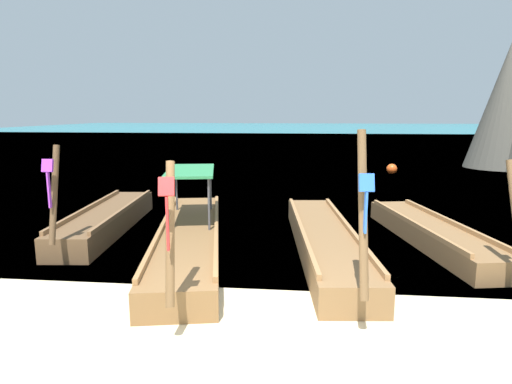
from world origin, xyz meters
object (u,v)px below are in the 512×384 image
object	(u,v)px
longtail_boat_red_ribbon	(190,237)
mooring_buoy_near	(392,169)
longtail_boat_violet_ribbon	(107,220)
longtail_boat_blue_ribbon	(324,240)
longtail_boat_pink_ribbon	(432,233)

from	to	relation	value
longtail_boat_red_ribbon	mooring_buoy_near	distance (m)	14.67
longtail_boat_violet_ribbon	longtail_boat_blue_ribbon	xyz separation A→B (m)	(5.50, -1.26, -0.01)
longtail_boat_violet_ribbon	longtail_boat_red_ribbon	xyz separation A→B (m)	(2.54, -1.37, 0.02)
longtail_boat_red_ribbon	longtail_boat_pink_ribbon	world-z (taller)	longtail_boat_red_ribbon
longtail_boat_violet_ribbon	longtail_boat_pink_ribbon	world-z (taller)	longtail_boat_violet_ribbon
longtail_boat_violet_ribbon	mooring_buoy_near	world-z (taller)	longtail_boat_violet_ribbon
longtail_boat_violet_ribbon	longtail_boat_red_ribbon	world-z (taller)	longtail_boat_violet_ribbon
longtail_boat_red_ribbon	longtail_boat_blue_ribbon	world-z (taller)	longtail_boat_blue_ribbon
longtail_boat_red_ribbon	longtail_boat_pink_ribbon	bearing A→B (deg)	10.89
longtail_boat_blue_ribbon	longtail_boat_pink_ribbon	distance (m)	2.69
longtail_boat_violet_ribbon	longtail_boat_pink_ribbon	distance (m)	8.02
longtail_boat_red_ribbon	longtail_boat_violet_ribbon	bearing A→B (deg)	151.72
longtail_boat_red_ribbon	longtail_boat_pink_ribbon	xyz separation A→B (m)	(5.47, 1.05, -0.06)
longtail_boat_red_ribbon	longtail_boat_blue_ribbon	distance (m)	2.96
longtail_boat_violet_ribbon	longtail_boat_blue_ribbon	world-z (taller)	longtail_boat_blue_ribbon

